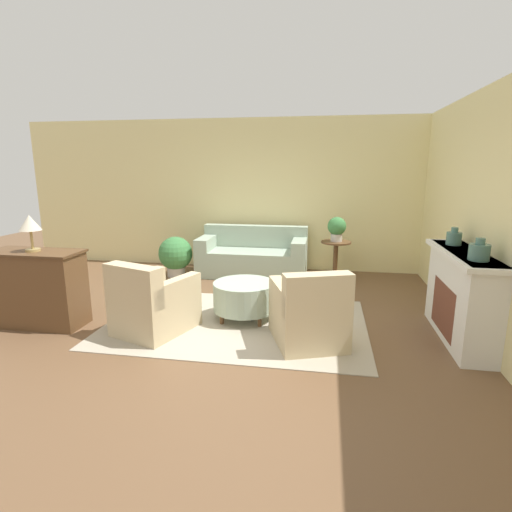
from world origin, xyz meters
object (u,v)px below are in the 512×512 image
at_px(armchair_left, 153,305).
at_px(vase_mantel_near, 454,238).
at_px(couch, 253,257).
at_px(side_table, 336,254).
at_px(ottoman_table, 244,296).
at_px(table_lamp, 30,225).
at_px(vase_mantel_far, 479,252).
at_px(potted_plant_floor, 176,255).
at_px(dresser, 38,287).
at_px(potted_plant_on_side_table, 337,228).
at_px(armchair_right, 309,314).

xyz_separation_m(armchair_left, vase_mantel_near, (3.47, 0.82, 0.76)).
relative_size(couch, vase_mantel_near, 9.12).
bearing_deg(side_table, vase_mantel_near, -54.65).
xyz_separation_m(ottoman_table, table_lamp, (-2.45, -0.62, 0.95)).
xyz_separation_m(couch, vase_mantel_near, (2.78, -1.96, 0.77)).
height_order(couch, vase_mantel_far, vase_mantel_far).
height_order(side_table, vase_mantel_near, vase_mantel_near).
bearing_deg(table_lamp, potted_plant_floor, 71.24).
relative_size(side_table, dresser, 0.60).
distance_m(vase_mantel_far, potted_plant_on_side_table, 2.97).
relative_size(potted_plant_on_side_table, table_lamp, 0.96).
relative_size(armchair_right, side_table, 1.53).
xyz_separation_m(couch, armchair_left, (-0.69, -2.77, 0.01)).
distance_m(dresser, table_lamp, 0.77).
bearing_deg(armchair_left, vase_mantel_far, 0.05).
bearing_deg(armchair_right, armchair_left, 180.00).
xyz_separation_m(potted_plant_on_side_table, table_lamp, (-3.63, -2.69, 0.34)).
relative_size(armchair_left, potted_plant_on_side_table, 2.50).
bearing_deg(armchair_right, side_table, 82.81).
xyz_separation_m(couch, armchair_right, (1.13, -2.77, 0.01)).
relative_size(couch, armchair_left, 1.85).
height_order(armchair_left, vase_mantel_near, vase_mantel_near).
xyz_separation_m(vase_mantel_near, table_lamp, (-4.94, -0.84, 0.15)).
xyz_separation_m(armchair_right, vase_mantel_far, (1.65, 0.00, 0.77)).
height_order(dresser, vase_mantel_near, vase_mantel_near).
xyz_separation_m(vase_mantel_near, vase_mantel_far, (0.00, -0.81, 0.01)).
bearing_deg(potted_plant_on_side_table, armchair_right, -97.19).
relative_size(ottoman_table, potted_plant_on_side_table, 1.91).
relative_size(ottoman_table, table_lamp, 1.82).
distance_m(potted_plant_floor, table_lamp, 2.72).
xyz_separation_m(side_table, potted_plant_floor, (-2.80, -0.24, -0.07)).
relative_size(couch, potted_plant_on_side_table, 4.61).
bearing_deg(potted_plant_floor, couch, 14.87).
xyz_separation_m(armchair_left, table_lamp, (-1.47, -0.02, 0.91)).
xyz_separation_m(couch, ottoman_table, (0.29, -2.17, -0.02)).
relative_size(ottoman_table, potted_plant_floor, 1.11).
bearing_deg(dresser, armchair_left, 0.87).
distance_m(side_table, vase_mantel_far, 3.03).
bearing_deg(dresser, ottoman_table, 14.22).
distance_m(armchair_right, side_table, 2.69).
relative_size(armchair_right, dresser, 0.92).
distance_m(dresser, potted_plant_floor, 2.58).
bearing_deg(couch, armchair_right, -67.81).
height_order(couch, table_lamp, table_lamp).
distance_m(ottoman_table, dresser, 2.53).
height_order(vase_mantel_far, table_lamp, table_lamp).
relative_size(couch, dresser, 1.69).
bearing_deg(couch, potted_plant_on_side_table, -4.30).
height_order(armchair_left, side_table, armchair_left).
distance_m(armchair_left, vase_mantel_far, 3.55).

